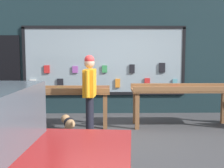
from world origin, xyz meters
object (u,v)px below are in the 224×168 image
(display_table_right, at_px, (182,93))
(small_dog, at_px, (69,123))
(person_browsing, at_px, (90,89))
(display_table_left, at_px, (59,95))

(display_table_right, distance_m, small_dog, 2.65)
(person_browsing, relative_size, small_dog, 2.96)
(person_browsing, bearing_deg, display_table_left, 57.06)
(display_table_left, xyz_separation_m, person_browsing, (0.72, -0.59, 0.23))
(display_table_right, bearing_deg, display_table_left, -180.00)
(display_table_right, relative_size, person_browsing, 1.41)
(display_table_right, xyz_separation_m, person_browsing, (-2.06, -0.59, 0.19))
(display_table_left, bearing_deg, display_table_right, 0.00)
(display_table_left, xyz_separation_m, display_table_right, (2.78, 0.00, 0.04))
(person_browsing, distance_m, small_dog, 0.81)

